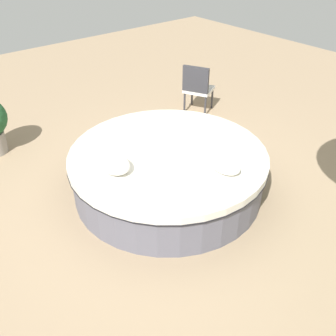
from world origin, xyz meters
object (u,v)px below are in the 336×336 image
Objects in this scene: round_bed at (168,171)px; throw_pillow_1 at (225,166)px; patio_chair at (197,86)px; throw_pillow_0 at (113,163)px.

throw_pillow_1 is (0.81, 0.27, 0.39)m from round_bed.
throw_pillow_1 is at bearing -63.21° from patio_chair.
round_bed is at bearing -78.30° from patio_chair.
throw_pillow_0 reaches higher than round_bed.
throw_pillow_0 is 0.56× the size of patio_chair.
round_bed is 2.72m from patio_chair.
throw_pillow_0 is at bearing -98.39° from round_bed.
round_bed is 6.42× the size of throw_pillow_1.
round_bed is 0.94m from throw_pillow_1.
patio_chair reaches higher than throw_pillow_0.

